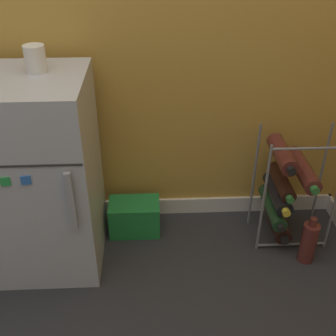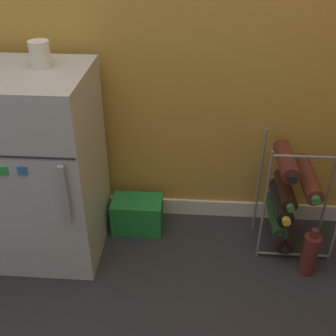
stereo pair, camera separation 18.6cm
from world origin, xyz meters
TOP-DOWN VIEW (x-y plane):
  - ground_plane at (0.00, 0.00)m, footprint 14.00×14.00m
  - mini_fridge at (-0.47, 0.33)m, footprint 0.57×0.49m
  - wine_rack at (0.68, 0.40)m, footprint 0.35×0.33m
  - soda_box at (-0.03, 0.47)m, footprint 0.25×0.16m
  - fridge_top_cup at (-0.37, 0.38)m, footprint 0.08×0.08m
  - loose_bottle_floor at (0.78, 0.22)m, footprint 0.07×0.07m

SIDE VIEW (x-z plane):
  - ground_plane at x=0.00m, z-range 0.00..0.00m
  - soda_box at x=-0.03m, z-range 0.00..0.17m
  - loose_bottle_floor at x=0.78m, z-range -0.02..0.23m
  - wine_rack at x=0.68m, z-range 0.00..0.58m
  - mini_fridge at x=-0.47m, z-range 0.00..0.88m
  - fridge_top_cup at x=-0.37m, z-range 0.88..0.99m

